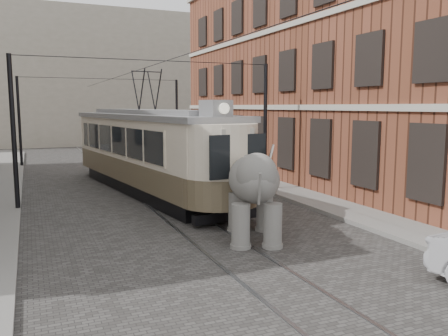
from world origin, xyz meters
name	(u,v)px	position (x,y,z in m)	size (l,w,h in m)	color
ground	(208,235)	(0.00, 0.00, 0.00)	(120.00, 120.00, 0.00)	#42403D
tram_rails	(208,235)	(0.00, 0.00, 0.01)	(1.54, 80.00, 0.02)	slate
sidewalk_right	(361,215)	(6.00, 0.00, 0.07)	(2.00, 60.00, 0.15)	slate
brick_building	(331,72)	(11.00, 9.00, 6.00)	(8.00, 26.00, 12.00)	brown
distant_block	(76,79)	(0.00, 40.00, 7.00)	(28.00, 10.00, 14.00)	gray
catenary	(159,132)	(-0.20, 5.00, 3.00)	(11.00, 30.20, 6.00)	black
tram	(148,132)	(0.06, 7.98, 2.84)	(2.96, 14.33, 5.69)	beige
elephant	(254,193)	(1.15, -0.89, 1.44)	(2.59, 4.70, 2.88)	slate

